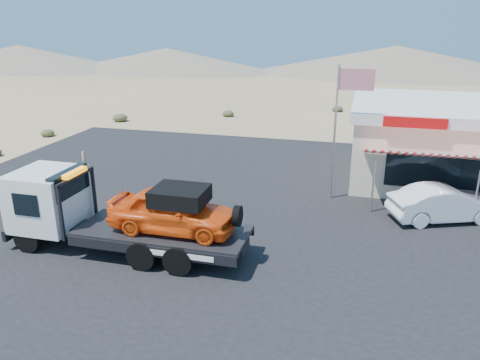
{
  "coord_description": "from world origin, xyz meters",
  "views": [
    {
      "loc": [
        5.82,
        -16.02,
        7.83
      ],
      "look_at": [
        1.12,
        1.72,
        1.5
      ],
      "focal_mm": 35.0,
      "sensor_mm": 36.0,
      "label": 1
    }
  ],
  "objects_px": {
    "jerky_store": "(456,141)",
    "tow_truck": "(120,211)",
    "white_sedan": "(444,204)",
    "flagpole": "(341,118)"
  },
  "relations": [
    {
      "from": "jerky_store",
      "to": "tow_truck",
      "type": "bearing_deg",
      "value": -137.38
    },
    {
      "from": "white_sedan",
      "to": "jerky_store",
      "type": "xyz_separation_m",
      "value": [
        1.17,
        5.84,
        1.25
      ]
    },
    {
      "from": "tow_truck",
      "to": "jerky_store",
      "type": "relative_size",
      "value": 0.81
    },
    {
      "from": "flagpole",
      "to": "tow_truck",
      "type": "bearing_deg",
      "value": -134.63
    },
    {
      "from": "white_sedan",
      "to": "flagpole",
      "type": "relative_size",
      "value": 0.73
    },
    {
      "from": "white_sedan",
      "to": "jerky_store",
      "type": "relative_size",
      "value": 0.42
    },
    {
      "from": "white_sedan",
      "to": "tow_truck",
      "type": "bearing_deg",
      "value": 94.51
    },
    {
      "from": "jerky_store",
      "to": "flagpole",
      "type": "xyz_separation_m",
      "value": [
        -5.57,
        -4.47,
        1.77
      ]
    },
    {
      "from": "tow_truck",
      "to": "white_sedan",
      "type": "height_order",
      "value": "tow_truck"
    },
    {
      "from": "tow_truck",
      "to": "flagpole",
      "type": "height_order",
      "value": "flagpole"
    }
  ]
}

